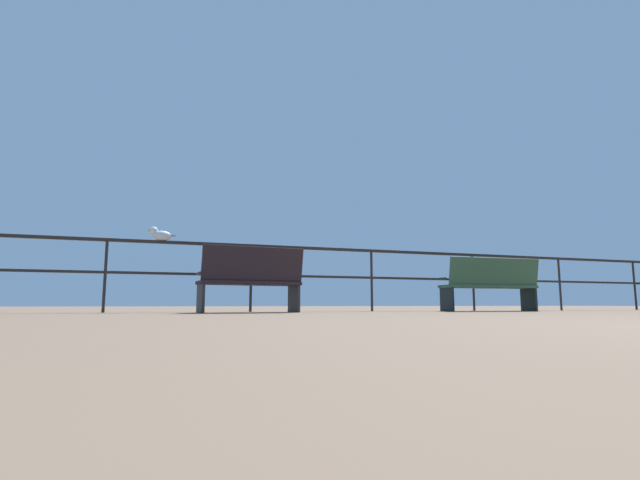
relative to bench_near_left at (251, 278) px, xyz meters
The scene contains 4 objects.
pier_railing 2.50m from the bench_near_left, 18.22° to the left, with size 22.08×0.05×1.11m.
bench_near_left is the anchor object (origin of this frame).
bench_near_right 4.35m from the bench_near_left, ahead, with size 1.82×0.71×0.94m.
seagull_on_rail 1.66m from the bench_near_left, 149.16° to the left, with size 0.44×0.19×0.21m.
Camera 1 is at (-3.77, -0.55, 0.12)m, focal length 26.62 mm.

